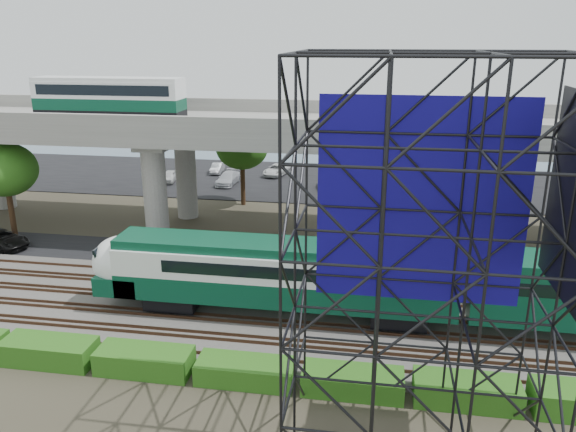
# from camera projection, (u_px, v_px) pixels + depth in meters

# --- Properties ---
(ground) EXTENTS (140.00, 140.00, 0.00)m
(ground) POSITION_uv_depth(u_px,v_px,m) (246.00, 334.00, 30.65)
(ground) COLOR #474233
(ground) RESTS_ON ground
(ballast_bed) EXTENTS (90.00, 12.00, 0.20)m
(ballast_bed) POSITION_uv_depth(u_px,v_px,m) (254.00, 315.00, 32.50)
(ballast_bed) COLOR slate
(ballast_bed) RESTS_ON ground
(service_road) EXTENTS (90.00, 5.00, 0.08)m
(service_road) POSITION_uv_depth(u_px,v_px,m) (280.00, 261.00, 40.50)
(service_road) COLOR black
(service_road) RESTS_ON ground
(parking_lot) EXTENTS (90.00, 18.00, 0.08)m
(parking_lot) POSITION_uv_depth(u_px,v_px,m) (317.00, 181.00, 62.57)
(parking_lot) COLOR black
(parking_lot) RESTS_ON ground
(harbor_water) EXTENTS (140.00, 40.00, 0.03)m
(harbor_water) POSITION_uv_depth(u_px,v_px,m) (334.00, 145.00, 83.25)
(harbor_water) COLOR #465C73
(harbor_water) RESTS_ON ground
(rail_tracks) EXTENTS (90.00, 9.52, 0.16)m
(rail_tracks) POSITION_uv_depth(u_px,v_px,m) (254.00, 312.00, 32.44)
(rail_tracks) COLOR #472D1E
(rail_tracks) RESTS_ON ballast_bed
(commuter_train) EXTENTS (29.30, 3.06, 4.30)m
(commuter_train) POSITION_uv_depth(u_px,v_px,m) (320.00, 275.00, 31.06)
(commuter_train) COLOR black
(commuter_train) RESTS_ON rail_tracks
(overpass) EXTENTS (80.00, 12.00, 12.40)m
(overpass) POSITION_uv_depth(u_px,v_px,m) (278.00, 135.00, 43.33)
(overpass) COLOR #9E9B93
(overpass) RESTS_ON ground
(scaffold_tower) EXTENTS (9.36, 6.36, 15.00)m
(scaffold_tower) POSITION_uv_depth(u_px,v_px,m) (423.00, 277.00, 19.57)
(scaffold_tower) COLOR black
(scaffold_tower) RESTS_ON ground
(hedge_strip) EXTENTS (34.60, 1.80, 1.20)m
(hedge_strip) POSITION_uv_depth(u_px,v_px,m) (246.00, 370.00, 26.28)
(hedge_strip) COLOR #275A14
(hedge_strip) RESTS_ON ground
(trees) EXTENTS (40.94, 16.94, 7.69)m
(trees) POSITION_uv_depth(u_px,v_px,m) (235.00, 166.00, 44.85)
(trees) COLOR #382314
(trees) RESTS_ON ground
(suv) EXTENTS (5.22, 3.66, 1.32)m
(suv) POSITION_uv_depth(u_px,v_px,m) (1.00, 239.00, 42.73)
(suv) COLOR black
(suv) RESTS_ON service_road
(parked_cars) EXTENTS (34.32, 9.73, 1.32)m
(parked_cars) POSITION_uv_depth(u_px,v_px,m) (325.00, 177.00, 61.85)
(parked_cars) COLOR silver
(parked_cars) RESTS_ON parking_lot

